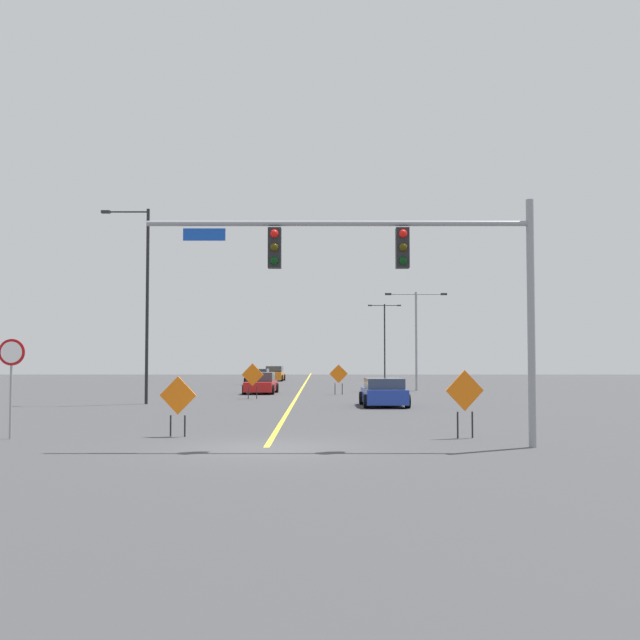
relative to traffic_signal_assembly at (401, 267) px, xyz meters
The scene contains 15 objects.
ground 5.83m from the traffic_signal_assembly, behind, with size 182.04×182.04×0.00m, color #38383A.
road_centre_stripe 50.92m from the traffic_signal_assembly, 93.96° to the left, with size 0.16×101.14×0.01m.
traffic_signal_assembly is the anchor object (origin of this frame).
stop_sign 11.43m from the traffic_signal_assembly, 169.04° to the left, with size 0.76×0.07×2.84m.
street_lamp_near_left 22.14m from the traffic_signal_assembly, 119.86° to the left, with size 2.46×0.24×9.86m.
street_lamp_far_right 67.28m from the traffic_signal_assembly, 85.66° to the left, with size 3.70×0.24×8.35m.
street_lamp_mid_right 35.67m from the traffic_signal_assembly, 82.41° to the left, with size 4.41×0.24×7.01m.
construction_sign_median_far 29.64m from the traffic_signal_assembly, 91.85° to the left, with size 1.17×0.10×1.90m.
construction_sign_left_lane 4.61m from the traffic_signal_assembly, 49.11° to the left, with size 1.14×0.32×1.95m.
construction_sign_left_shoulder 7.75m from the traffic_signal_assembly, 155.97° to the left, with size 1.11×0.23×1.76m.
construction_sign_median_near 25.25m from the traffic_signal_assembly, 103.77° to the left, with size 1.26×0.35×2.01m.
car_red_distant 31.69m from the traffic_signal_assembly, 100.94° to the left, with size 2.12×4.34×1.38m.
car_blue_mid 17.72m from the traffic_signal_assembly, 86.96° to the left, with size 2.19×4.29×1.34m.
car_orange_approaching 59.95m from the traffic_signal_assembly, 96.48° to the left, with size 2.09×4.44×1.50m.
car_black_passing 48.75m from the traffic_signal_assembly, 98.89° to the left, with size 2.18×4.11×1.37m.
Camera 1 is at (1.38, -20.18, 2.28)m, focal length 43.95 mm.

